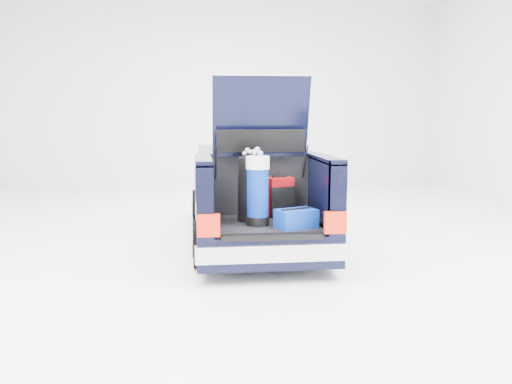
{
  "coord_description": "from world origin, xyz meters",
  "views": [
    {
      "loc": [
        -0.91,
        -8.21,
        2.0
      ],
      "look_at": [
        0.0,
        -0.5,
        0.85
      ],
      "focal_mm": 38.0,
      "sensor_mm": 36.0,
      "label": 1
    }
  ],
  "objects": [
    {
      "name": "ground",
      "position": [
        0.0,
        0.0,
        0.0
      ],
      "size": [
        14.0,
        14.0,
        0.0
      ],
      "primitive_type": "plane",
      "color": "white",
      "rests_on": "ground"
    },
    {
      "name": "car",
      "position": [
        -0.0,
        0.11,
        0.67
      ],
      "size": [
        1.87,
        4.65,
        2.47
      ],
      "color": "black",
      "rests_on": "ground"
    },
    {
      "name": "red_suitcase",
      "position": [
        0.25,
        -1.09,
        0.86
      ],
      "size": [
        0.38,
        0.31,
        0.56
      ],
      "rotation": [
        0.0,
        0.0,
        0.31
      ],
      "color": "#760308",
      "rests_on": "car"
    },
    {
      "name": "black_golf_bag",
      "position": [
        -0.21,
        -1.37,
        1.02
      ],
      "size": [
        0.33,
        0.37,
        0.94
      ],
      "rotation": [
        0.0,
        0.0,
        0.24
      ],
      "color": "black",
      "rests_on": "car"
    },
    {
      "name": "blue_golf_bag",
      "position": [
        -0.11,
        -1.62,
        1.04
      ],
      "size": [
        0.36,
        0.36,
        0.97
      ],
      "rotation": [
        0.0,
        0.0,
        -0.26
      ],
      "color": "black",
      "rests_on": "car"
    },
    {
      "name": "blue_duffel",
      "position": [
        0.34,
        -1.84,
        0.71
      ],
      "size": [
        0.55,
        0.45,
        0.25
      ],
      "rotation": [
        0.0,
        0.0,
        0.35
      ],
      "color": "navy",
      "rests_on": "car"
    }
  ]
}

